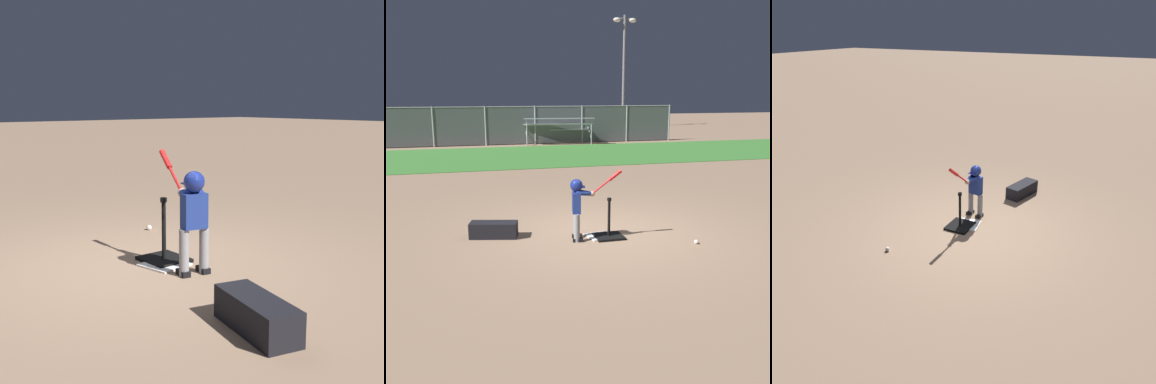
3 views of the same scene
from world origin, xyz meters
The scene contains 6 objects.
ground_plane centered at (0.00, 0.00, 0.00)m, with size 90.00×90.00×0.00m, color #93755B.
home_plate centered at (-0.18, -0.20, 0.01)m, with size 0.44×0.44×0.02m, color white.
batting_tee centered at (-0.04, -0.29, 0.08)m, with size 0.51×0.46×0.73m.
batter_child centered at (-0.60, -0.26, 0.70)m, with size 0.90×0.36×1.26m.
baseball centered at (1.30, -1.01, 0.04)m, with size 0.07×0.07×0.07m, color white.
equipment_bag centered at (-2.03, 0.26, 0.14)m, with size 0.84×0.32×0.28m, color black.
Camera 3 is at (5.58, 2.78, 3.63)m, focal length 35.00 mm.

